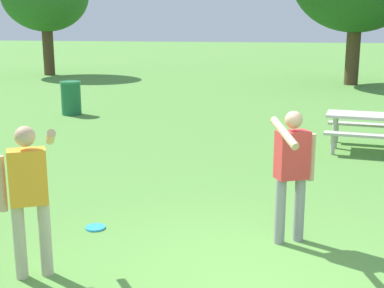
{
  "coord_description": "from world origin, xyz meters",
  "views": [
    {
      "loc": [
        0.17,
        -5.12,
        2.68
      ],
      "look_at": [
        -0.99,
        1.92,
        1.0
      ],
      "focal_mm": 49.52,
      "sensor_mm": 36.0,
      "label": 1
    }
  ],
  "objects_px": {
    "picnic_table_near": "(369,124)",
    "person_catcher": "(29,190)",
    "frisbee": "(95,228)",
    "trash_can_further_along": "(71,98)",
    "person_thrower": "(292,167)"
  },
  "relations": [
    {
      "from": "frisbee",
      "to": "trash_can_further_along",
      "type": "distance_m",
      "value": 8.87
    },
    {
      "from": "picnic_table_near",
      "to": "person_catcher",
      "type": "bearing_deg",
      "value": -124.52
    },
    {
      "from": "person_catcher",
      "to": "frisbee",
      "type": "bearing_deg",
      "value": 81.77
    },
    {
      "from": "frisbee",
      "to": "trash_can_further_along",
      "type": "bearing_deg",
      "value": 113.82
    },
    {
      "from": "person_thrower",
      "to": "person_catcher",
      "type": "height_order",
      "value": "same"
    },
    {
      "from": "picnic_table_near",
      "to": "trash_can_further_along",
      "type": "bearing_deg",
      "value": 158.3
    },
    {
      "from": "person_thrower",
      "to": "trash_can_further_along",
      "type": "distance_m",
      "value": 10.16
    },
    {
      "from": "trash_can_further_along",
      "to": "picnic_table_near",
      "type": "bearing_deg",
      "value": -21.7
    },
    {
      "from": "frisbee",
      "to": "picnic_table_near",
      "type": "bearing_deg",
      "value": 50.14
    },
    {
      "from": "picnic_table_near",
      "to": "trash_can_further_along",
      "type": "distance_m",
      "value": 8.35
    },
    {
      "from": "person_catcher",
      "to": "trash_can_further_along",
      "type": "relative_size",
      "value": 1.71
    },
    {
      "from": "person_thrower",
      "to": "picnic_table_near",
      "type": "distance_m",
      "value": 5.32
    },
    {
      "from": "frisbee",
      "to": "trash_can_further_along",
      "type": "xyz_separation_m",
      "value": [
        -3.58,
        8.1,
        0.47
      ]
    },
    {
      "from": "picnic_table_near",
      "to": "trash_can_further_along",
      "type": "relative_size",
      "value": 1.98
    },
    {
      "from": "person_thrower",
      "to": "picnic_table_near",
      "type": "height_order",
      "value": "person_thrower"
    }
  ]
}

